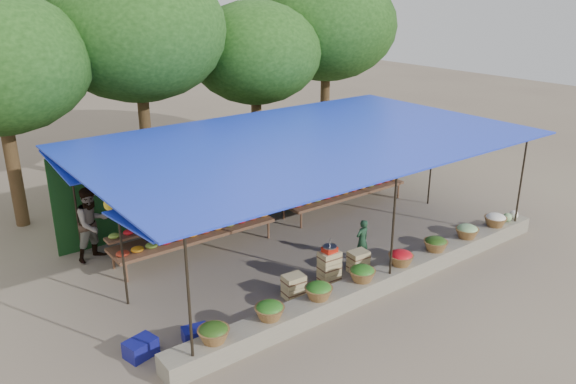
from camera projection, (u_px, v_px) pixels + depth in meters
ground at (306, 244)px, 14.49m from camera, size 60.00×60.00×0.00m
stone_curb at (384, 279)px, 12.37m from camera, size 10.60×0.55×0.40m
stall_canopy at (306, 143)px, 13.61m from camera, size 10.80×6.60×2.82m
produce_baskets at (382, 265)px, 12.18m from camera, size 8.98×0.58×0.34m
netting_backdrop at (239, 169)px, 16.42m from camera, size 10.60×0.06×2.50m
tree_row at (199, 39)px, 17.72m from camera, size 16.51×5.50×7.12m
fruit_table_left at (194, 230)px, 13.88m from camera, size 4.21×0.95×0.93m
fruit_table_right at (343, 188)px, 16.72m from camera, size 4.21×0.95×0.93m
crate_counter at (328, 271)px, 12.49m from camera, size 2.38×0.38×0.77m
weighing_scale at (330, 249)px, 12.32m from camera, size 0.31×0.31×0.33m
vendor_seated at (362, 240)px, 13.50m from camera, size 0.39×0.27×1.04m
customer_left at (92, 224)px, 13.44m from camera, size 1.05×0.91×1.84m
customer_mid at (300, 173)px, 17.13m from camera, size 1.24×0.77×1.85m
customer_right at (372, 160)px, 18.53m from camera, size 1.13×0.81×1.78m
blue_crate_front at (141, 348)px, 10.06m from camera, size 0.62×0.51×0.33m
blue_crate_back at (196, 335)px, 10.48m from camera, size 0.54×0.44×0.29m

